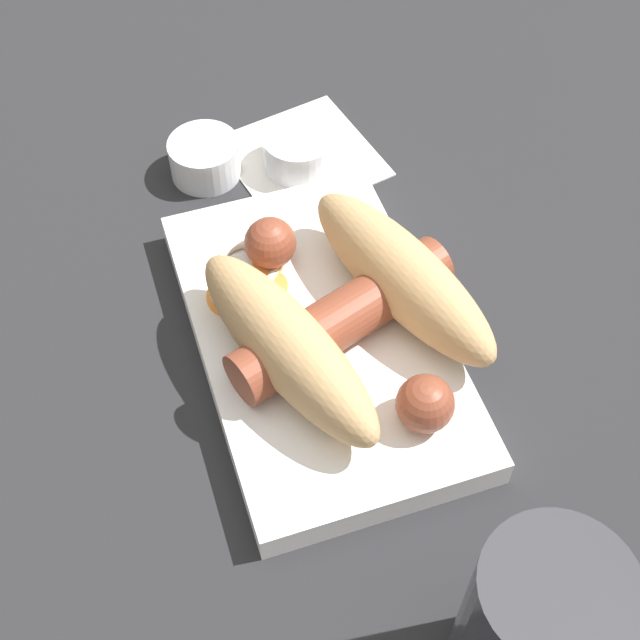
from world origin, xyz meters
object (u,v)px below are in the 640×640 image
at_px(sausage, 343,318).
at_px(drink_glass, 531,636).
at_px(food_tray, 320,340).
at_px(condiment_cup_near, 298,154).
at_px(condiment_cup_far, 205,160).
at_px(bread_roll, 346,309).

bearing_deg(sausage, drink_glass, 4.31).
bearing_deg(food_tray, drink_glass, 7.18).
bearing_deg(condiment_cup_near, condiment_cup_far, -102.75).
relative_size(sausage, drink_glass, 1.39).
relative_size(food_tray, sausage, 1.39).
height_order(sausage, condiment_cup_near, sausage).
xyz_separation_m(bread_roll, drink_glass, (0.22, 0.01, 0.02)).
height_order(food_tray, condiment_cup_near, condiment_cup_near).
height_order(condiment_cup_far, drink_glass, drink_glass).
bearing_deg(sausage, bread_roll, 70.01).
bearing_deg(food_tray, sausage, 56.13).
xyz_separation_m(bread_roll, condiment_cup_near, (-0.18, 0.02, -0.04)).
height_order(bread_roll, drink_glass, drink_glass).
distance_m(food_tray, sausage, 0.03).
bearing_deg(food_tray, condiment_cup_near, 167.25).
distance_m(bread_roll, condiment_cup_near, 0.18).
relative_size(sausage, condiment_cup_far, 3.39).
relative_size(food_tray, condiment_cup_far, 4.72).
distance_m(food_tray, drink_glass, 0.24).
relative_size(condiment_cup_near, condiment_cup_far, 1.00).
height_order(food_tray, condiment_cup_far, condiment_cup_far).
height_order(condiment_cup_near, drink_glass, drink_glass).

